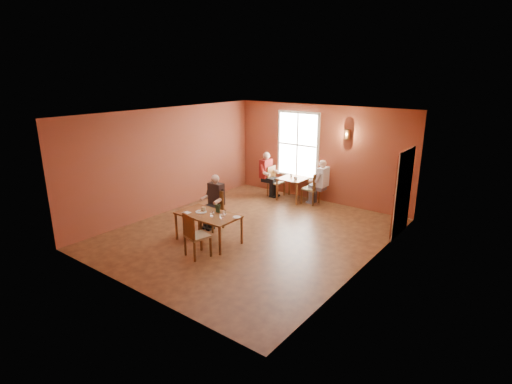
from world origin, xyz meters
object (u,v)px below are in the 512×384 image
Objects in this scene: chair_diner_white at (311,188)px; diner_white at (312,182)px; main_table at (209,228)px; chair_diner_main at (212,211)px; second_table at (293,189)px; diner_main at (211,205)px; chair_empty at (197,235)px; diner_maroon at (275,175)px; chair_diner_maroon at (276,182)px.

chair_diner_white is 0.74× the size of diner_white.
chair_diner_main reaches higher than main_table.
diner_white reaches higher than main_table.
chair_diner_main is at bearing 127.57° from main_table.
chair_diner_main is at bearing -95.65° from second_table.
diner_main is 3.57m from diner_white.
second_table is at bearing 110.35° from chair_empty.
second_table is (0.34, 3.42, -0.32)m from diner_main.
second_table is 0.81× the size of chair_diner_white.
main_table is 4.14m from diner_maroon.
chair_empty is at bearing 14.22° from diner_maroon.
diner_maroon is at bearing 118.26° from chair_empty.
second_table is at bearing 90.00° from diner_maroon.
chair_diner_main is 1.62m from chair_empty.
chair_diner_white is 0.72× the size of diner_maroon.
chair_diner_maroon is at bearing 117.92° from chair_empty.
diner_maroon reaches higher than main_table.
diner_main reaches higher than chair_diner_white.
chair_diner_maroon is at bearing 90.00° from diner_white.
main_table is 1.86× the size of second_table.
chair_diner_maroon is at bearing 90.00° from chair_diner_white.
diner_main reaches higher than second_table.
diner_main is (-0.50, 0.62, 0.32)m from main_table.
chair_empty is 4.79m from second_table.
diner_white is 1.39× the size of chair_diner_maroon.
chair_diner_main is at bearing 5.31° from chair_diner_maroon.
chair_diner_main is 0.74× the size of diner_white.
diner_maroon is (-1.33, 0.00, 0.20)m from chair_diner_white.
diner_white reaches higher than chair_diner_main.
chair_empty is 4.90m from chair_diner_maroon.
diner_main is (0.00, -0.03, 0.17)m from chair_diner_main.
main_table is at bearing 172.73° from diner_white.
chair_diner_main is at bearing -90.00° from diner_main.
main_table is 1.50× the size of chair_diner_white.
main_table is at bearing 127.57° from chair_diner_main.
diner_main is 1.66× the size of second_table.
chair_diner_white is (0.12, 4.76, -0.01)m from chair_empty.
chair_empty is at bearing -83.70° from second_table.
chair_empty is 1.01× the size of chair_diner_white.
chair_diner_white is (0.99, 3.39, -0.00)m from chair_diner_main.
main_table is 0.86m from diner_main.
chair_diner_maroon is (-1.30, 0.00, -0.01)m from chair_diner_white.
diner_maroon is (-0.03, 0.00, 0.21)m from chair_diner_maroon.
chair_diner_maroon is at bearing -84.74° from diner_main.
chair_diner_main is 0.17m from diner_main.
chair_diner_maroon reaches higher than second_table.
chair_diner_white reaches higher than second_table.
diner_white is at bearing -106.54° from diner_main.
second_table is (-0.16, 4.04, 0.00)m from main_table.
diner_white is (0.52, 4.04, 0.33)m from main_table.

